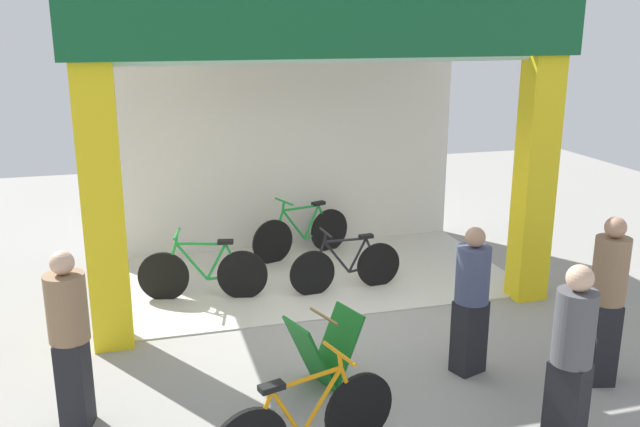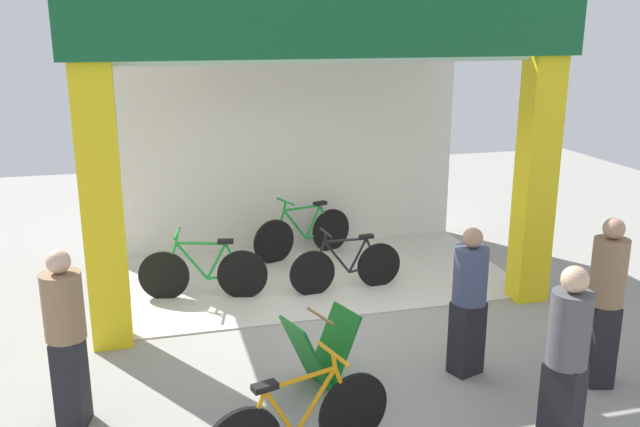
{
  "view_description": "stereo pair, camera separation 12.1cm",
  "coord_description": "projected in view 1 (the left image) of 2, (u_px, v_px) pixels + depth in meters",
  "views": [
    {
      "loc": [
        -2.31,
        -7.5,
        3.54
      ],
      "look_at": [
        0.0,
        0.76,
        1.15
      ],
      "focal_mm": 38.55,
      "sensor_mm": 36.0,
      "label": 1
    },
    {
      "loc": [
        -2.19,
        -7.53,
        3.54
      ],
      "look_at": [
        0.0,
        0.76,
        1.15
      ],
      "focal_mm": 38.55,
      "sensor_mm": 36.0,
      "label": 2
    }
  ],
  "objects": [
    {
      "name": "ground_plane",
      "position": [
        336.0,
        319.0,
        8.51
      ],
      "size": [
        19.42,
        19.42,
        0.0
      ],
      "primitive_type": "plane",
      "color": "gray",
      "rests_on": "ground"
    },
    {
      "name": "shop_facade",
      "position": [
        304.0,
        130.0,
        9.37
      ],
      "size": [
        5.91,
        3.34,
        3.98
      ],
      "color": "beige",
      "rests_on": "ground"
    },
    {
      "name": "bicycle_inside_0",
      "position": [
        203.0,
        273.0,
        9.0
      ],
      "size": [
        1.66,
        0.5,
        0.93
      ],
      "color": "black",
      "rests_on": "ground"
    },
    {
      "name": "bicycle_inside_1",
      "position": [
        346.0,
        266.0,
        9.3
      ],
      "size": [
        1.59,
        0.44,
        0.88
      ],
      "color": "black",
      "rests_on": "ground"
    },
    {
      "name": "bicycle_inside_2",
      "position": [
        302.0,
        233.0,
        10.65
      ],
      "size": [
        1.66,
        0.65,
        0.96
      ],
      "color": "black",
      "rests_on": "ground"
    },
    {
      "name": "bicycle_parked_0",
      "position": [
        306.0,
        424.0,
        5.61
      ],
      "size": [
        1.66,
        0.57,
        0.94
      ],
      "color": "black",
      "rests_on": "ground"
    },
    {
      "name": "sandwich_board_sign",
      "position": [
        324.0,
        350.0,
        6.88
      ],
      "size": [
        0.8,
        0.66,
        0.76
      ],
      "color": "#197226",
      "rests_on": "ground"
    },
    {
      "name": "pedestrian_0",
      "position": [
        70.0,
        339.0,
        6.0
      ],
      "size": [
        0.42,
        0.42,
        1.68
      ],
      "color": "black",
      "rests_on": "ground"
    },
    {
      "name": "pedestrian_1",
      "position": [
        571.0,
        361.0,
        5.58
      ],
      "size": [
        0.45,
        0.45,
        1.72
      ],
      "color": "black",
      "rests_on": "ground"
    },
    {
      "name": "pedestrian_2",
      "position": [
        471.0,
        299.0,
        7.02
      ],
      "size": [
        0.44,
        0.44,
        1.58
      ],
      "color": "black",
      "rests_on": "ground"
    },
    {
      "name": "pedestrian_3",
      "position": [
        606.0,
        298.0,
        6.81
      ],
      "size": [
        0.41,
        0.61,
        1.74
      ],
      "color": "black",
      "rests_on": "ground"
    }
  ]
}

